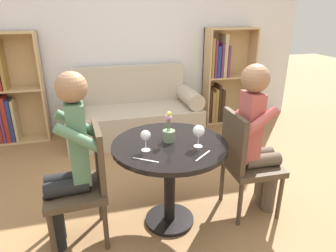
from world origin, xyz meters
TOP-DOWN VIEW (x-y plane):
  - ground_plane at (0.00, 0.00)m, footprint 16.00×16.00m
  - back_wall at (0.00, 2.28)m, footprint 5.20×0.05m
  - round_table at (0.00, 0.00)m, footprint 0.87×0.87m
  - couch at (0.00, 1.85)m, footprint 1.73×0.80m
  - bookshelf_left at (-1.58, 2.11)m, footprint 0.73×0.28m
  - bookshelf_right at (1.39, 2.12)m, footprint 0.73×0.28m
  - chair_left at (-0.64, -0.01)m, footprint 0.45×0.45m
  - chair_right at (0.64, -0.01)m, footprint 0.43×0.43m
  - person_left at (-0.73, -0.02)m, footprint 0.43×0.36m
  - person_right at (0.72, -0.02)m, footprint 0.42×0.35m
  - wine_glass_left at (-0.19, -0.07)m, footprint 0.07×0.07m
  - wine_glass_right at (0.19, -0.11)m, footprint 0.09×0.09m
  - flower_vase at (0.00, 0.04)m, footprint 0.09×0.09m
  - knife_left_setting at (-0.22, -0.22)m, footprint 0.16×0.12m
  - fork_left_setting at (0.17, -0.25)m, footprint 0.15×0.13m

SIDE VIEW (x-z plane):
  - ground_plane at x=0.00m, z-range 0.00..0.00m
  - couch at x=0.00m, z-range -0.15..0.77m
  - chair_left at x=-0.64m, z-range 0.04..0.94m
  - chair_right at x=0.64m, z-range 0.04..0.94m
  - round_table at x=0.00m, z-range 0.20..0.91m
  - bookshelf_left at x=-1.58m, z-range -0.05..1.35m
  - bookshelf_right at x=1.39m, z-range -0.03..1.37m
  - person_left at x=-0.73m, z-range 0.04..1.33m
  - person_right at x=0.72m, z-range 0.05..1.33m
  - knife_left_setting at x=-0.22m, z-range 0.71..0.71m
  - fork_left_setting at x=0.17m, z-range 0.71..0.71m
  - flower_vase at x=0.00m, z-range 0.67..0.91m
  - wine_glass_left at x=-0.19m, z-range 0.75..0.90m
  - wine_glass_right at x=0.19m, z-range 0.75..0.91m
  - back_wall at x=0.00m, z-range 0.00..2.70m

